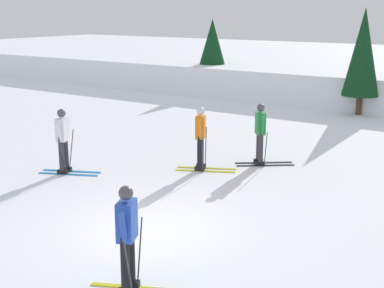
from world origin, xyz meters
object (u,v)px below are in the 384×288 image
conifer_far_left (212,50)px  conifer_far_right (363,52)px  skier_blue (128,237)px  skier_green (260,132)px  skier_white (63,139)px  skier_orange (201,137)px

conifer_far_left → conifer_far_right: (8.32, -2.02, 0.39)m
skier_blue → conifer_far_left: (-10.01, 18.42, 1.21)m
conifer_far_left → skier_green: bearing=-52.5°
skier_green → conifer_far_left: 13.84m
skier_white → skier_blue: 6.75m
skier_blue → conifer_far_right: (-1.70, 16.40, 1.60)m
conifer_far_left → skier_blue: bearing=-61.5°
skier_green → skier_white: 5.29m
skier_green → conifer_far_right: (-0.07, 8.92, 1.60)m
skier_green → skier_orange: same height
skier_white → conifer_far_left: 15.26m
skier_white → skier_orange: same height
conifer_far_right → skier_green: bearing=-89.5°
skier_orange → conifer_far_right: 10.43m
skier_orange → conifer_far_right: (1.01, 10.26, 1.60)m
skier_blue → skier_orange: bearing=113.8°
skier_green → skier_blue: (1.62, -7.48, -0.00)m
skier_green → conifer_far_left: (-8.39, 10.94, 1.21)m
skier_orange → conifer_far_right: bearing=84.4°
skier_green → skier_white: (-3.89, -3.59, -0.00)m
skier_orange → conifer_far_left: conifer_far_left is taller
skier_green → conifer_far_right: size_ratio=0.40×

